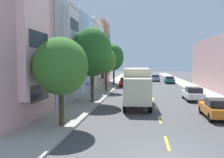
{
  "coord_description": "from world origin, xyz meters",
  "views": [
    {
      "loc": [
        -1.34,
        -10.06,
        4.12
      ],
      "look_at": [
        -4.99,
        18.51,
        2.17
      ],
      "focal_mm": 37.31,
      "sensor_mm": 36.0,
      "label": 1
    }
  ],
  "objects_px": {
    "parked_sedan_teal": "(169,80)",
    "parked_hatchback_orange": "(216,108)",
    "street_tree_second": "(92,52)",
    "parked_hatchback_white": "(193,94)",
    "parked_hatchback_red": "(125,82)",
    "street_tree_nearest": "(61,66)",
    "parked_pickup_black": "(130,75)",
    "moving_sky_sedan": "(155,78)",
    "street_tree_third": "(106,61)",
    "street_tree_farthest": "(114,57)",
    "delivery_box_truck": "(137,85)"
  },
  "relations": [
    {
      "from": "parked_sedan_teal",
      "to": "parked_hatchback_orange",
      "type": "bearing_deg",
      "value": -90.23
    },
    {
      "from": "street_tree_second",
      "to": "parked_sedan_teal",
      "type": "relative_size",
      "value": 1.69
    },
    {
      "from": "parked_hatchback_white",
      "to": "parked_sedan_teal",
      "type": "xyz_separation_m",
      "value": [
        0.05,
        22.55,
        -0.01
      ]
    },
    {
      "from": "parked_hatchback_red",
      "to": "parked_sedan_teal",
      "type": "bearing_deg",
      "value": 38.28
    },
    {
      "from": "street_tree_nearest",
      "to": "street_tree_second",
      "type": "bearing_deg",
      "value": 90.0
    },
    {
      "from": "street_tree_second",
      "to": "parked_pickup_black",
      "type": "relative_size",
      "value": 1.43
    },
    {
      "from": "street_tree_nearest",
      "to": "parked_pickup_black",
      "type": "distance_m",
      "value": 49.64
    },
    {
      "from": "parked_hatchback_white",
      "to": "parked_sedan_teal",
      "type": "height_order",
      "value": "parked_hatchback_white"
    },
    {
      "from": "parked_hatchback_red",
      "to": "moving_sky_sedan",
      "type": "xyz_separation_m",
      "value": [
        6.17,
        12.41,
        -0.01
      ]
    },
    {
      "from": "parked_pickup_black",
      "to": "moving_sky_sedan",
      "type": "distance_m",
      "value": 11.05
    },
    {
      "from": "parked_pickup_black",
      "to": "moving_sky_sedan",
      "type": "xyz_separation_m",
      "value": [
        6.29,
        -9.09,
        -0.08
      ]
    },
    {
      "from": "street_tree_nearest",
      "to": "parked_hatchback_orange",
      "type": "relative_size",
      "value": 1.4
    },
    {
      "from": "parked_sedan_teal",
      "to": "parked_hatchback_orange",
      "type": "relative_size",
      "value": 1.12
    },
    {
      "from": "street_tree_third",
      "to": "parked_hatchback_orange",
      "type": "bearing_deg",
      "value": -54.28
    },
    {
      "from": "street_tree_third",
      "to": "street_tree_farthest",
      "type": "relative_size",
      "value": 0.82
    },
    {
      "from": "delivery_box_truck",
      "to": "parked_hatchback_white",
      "type": "xyz_separation_m",
      "value": [
        6.12,
        3.85,
        -1.26
      ]
    },
    {
      "from": "parked_sedan_teal",
      "to": "moving_sky_sedan",
      "type": "bearing_deg",
      "value": 114.93
    },
    {
      "from": "parked_hatchback_white",
      "to": "parked_sedan_teal",
      "type": "relative_size",
      "value": 0.89
    },
    {
      "from": "parked_hatchback_red",
      "to": "moving_sky_sedan",
      "type": "relative_size",
      "value": 0.89
    },
    {
      "from": "street_tree_second",
      "to": "street_tree_nearest",
      "type": "bearing_deg",
      "value": -90.0
    },
    {
      "from": "parked_hatchback_white",
      "to": "parked_hatchback_orange",
      "type": "distance_m",
      "value": 8.42
    },
    {
      "from": "parked_hatchback_white",
      "to": "street_tree_second",
      "type": "bearing_deg",
      "value": -164.4
    },
    {
      "from": "parked_pickup_black",
      "to": "parked_hatchback_red",
      "type": "relative_size",
      "value": 1.34
    },
    {
      "from": "parked_sedan_teal",
      "to": "parked_hatchback_white",
      "type": "bearing_deg",
      "value": -90.14
    },
    {
      "from": "parked_pickup_black",
      "to": "moving_sky_sedan",
      "type": "bearing_deg",
      "value": -55.33
    },
    {
      "from": "parked_hatchback_orange",
      "to": "parked_hatchback_white",
      "type": "bearing_deg",
      "value": 89.53
    },
    {
      "from": "delivery_box_truck",
      "to": "parked_hatchback_orange",
      "type": "bearing_deg",
      "value": -37.1
    },
    {
      "from": "parked_hatchback_red",
      "to": "parked_sedan_teal",
      "type": "xyz_separation_m",
      "value": [
        8.74,
        6.9,
        -0.01
      ]
    },
    {
      "from": "parked_hatchback_orange",
      "to": "street_tree_third",
      "type": "bearing_deg",
      "value": 125.72
    },
    {
      "from": "parked_pickup_black",
      "to": "parked_hatchback_white",
      "type": "distance_m",
      "value": 38.18
    },
    {
      "from": "parked_pickup_black",
      "to": "parked_hatchback_orange",
      "type": "bearing_deg",
      "value": -79.16
    },
    {
      "from": "street_tree_nearest",
      "to": "parked_pickup_black",
      "type": "relative_size",
      "value": 1.05
    },
    {
      "from": "parked_hatchback_orange",
      "to": "moving_sky_sedan",
      "type": "relative_size",
      "value": 0.89
    },
    {
      "from": "street_tree_third",
      "to": "parked_hatchback_red",
      "type": "relative_size",
      "value": 1.52
    },
    {
      "from": "street_tree_nearest",
      "to": "parked_sedan_teal",
      "type": "relative_size",
      "value": 1.24
    },
    {
      "from": "delivery_box_truck",
      "to": "parked_hatchback_orange",
      "type": "relative_size",
      "value": 1.96
    },
    {
      "from": "parked_hatchback_white",
      "to": "moving_sky_sedan",
      "type": "relative_size",
      "value": 0.89
    },
    {
      "from": "parked_hatchback_red",
      "to": "moving_sky_sedan",
      "type": "height_order",
      "value": "parked_hatchback_red"
    },
    {
      "from": "street_tree_second",
      "to": "parked_hatchback_white",
      "type": "height_order",
      "value": "street_tree_second"
    },
    {
      "from": "street_tree_third",
      "to": "street_tree_farthest",
      "type": "bearing_deg",
      "value": 90.0
    },
    {
      "from": "parked_hatchback_orange",
      "to": "parked_sedan_teal",
      "type": "bearing_deg",
      "value": 89.77
    },
    {
      "from": "delivery_box_truck",
      "to": "parked_hatchback_red",
      "type": "height_order",
      "value": "delivery_box_truck"
    },
    {
      "from": "street_tree_third",
      "to": "moving_sky_sedan",
      "type": "height_order",
      "value": "street_tree_third"
    },
    {
      "from": "street_tree_third",
      "to": "parked_hatchback_red",
      "type": "height_order",
      "value": "street_tree_third"
    },
    {
      "from": "street_tree_second",
      "to": "delivery_box_truck",
      "type": "height_order",
      "value": "street_tree_second"
    },
    {
      "from": "delivery_box_truck",
      "to": "parked_sedan_teal",
      "type": "xyz_separation_m",
      "value": [
        6.18,
        26.39,
        -1.27
      ]
    },
    {
      "from": "street_tree_farthest",
      "to": "parked_hatchback_white",
      "type": "relative_size",
      "value": 1.84
    },
    {
      "from": "street_tree_second",
      "to": "parked_hatchback_orange",
      "type": "distance_m",
      "value": 12.77
    },
    {
      "from": "street_tree_nearest",
      "to": "parked_hatchback_red",
      "type": "height_order",
      "value": "street_tree_nearest"
    },
    {
      "from": "moving_sky_sedan",
      "to": "street_tree_second",
      "type": "bearing_deg",
      "value": -104.79
    }
  ]
}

